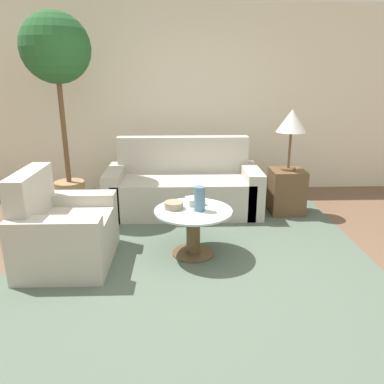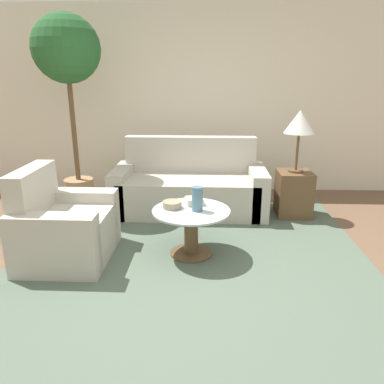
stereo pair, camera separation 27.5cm
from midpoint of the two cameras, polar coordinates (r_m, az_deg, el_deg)
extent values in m
plane|color=brown|center=(3.08, -1.97, -15.09)|extent=(14.00, 14.00, 0.00)
cube|color=beige|center=(5.51, -2.16, 13.72)|extent=(10.00, 0.06, 2.60)
cube|color=#4C5B4C|center=(3.66, -2.04, -9.39)|extent=(3.34, 3.36, 0.01)
cube|color=#B2AD9E|center=(4.67, -2.97, -0.43)|extent=(1.68, 0.83, 0.45)
cube|color=#B2AD9E|center=(4.92, -2.96, 3.24)|extent=(1.68, 0.18, 0.90)
cube|color=#B2AD9E|center=(4.75, -13.16, 0.11)|extent=(0.20, 0.83, 0.56)
cube|color=#B2AD9E|center=(4.72, 7.26, 0.32)|extent=(0.20, 0.83, 0.56)
cube|color=#B2AD9E|center=(3.65, -20.34, -6.81)|extent=(0.76, 0.70, 0.45)
cube|color=#B2AD9E|center=(3.68, -24.99, -3.69)|extent=(0.18, 0.70, 0.86)
cube|color=#B2AD9E|center=(3.33, -22.29, -8.38)|extent=(0.76, 0.20, 0.56)
cube|color=#B2AD9E|center=(3.94, -18.89, -3.99)|extent=(0.76, 0.20, 0.56)
cylinder|color=brown|center=(3.66, -2.04, -9.30)|extent=(0.40, 0.40, 0.02)
cylinder|color=brown|center=(3.57, -2.08, -6.32)|extent=(0.13, 0.13, 0.44)
cylinder|color=#B2C6C6|center=(3.49, -2.12, -2.90)|extent=(0.73, 0.73, 0.02)
cube|color=brown|center=(4.75, 12.58, 0.09)|extent=(0.40, 0.40, 0.55)
cylinder|color=brown|center=(4.67, 12.81, 3.45)|extent=(0.18, 0.18, 0.02)
cylinder|color=brown|center=(4.62, 13.00, 6.21)|extent=(0.03, 0.03, 0.44)
cone|color=beige|center=(4.57, 13.30, 10.52)|extent=(0.35, 0.35, 0.27)
cylinder|color=#93704C|center=(5.04, -19.52, -0.55)|extent=(0.37, 0.37, 0.37)
cylinder|color=brown|center=(4.86, -20.55, 9.19)|extent=(0.06, 0.06, 1.36)
sphere|color=#235628|center=(4.83, -21.74, 19.74)|extent=(0.79, 0.79, 0.79)
cylinder|color=slate|center=(3.43, -1.14, -1.05)|extent=(0.10, 0.10, 0.23)
cylinder|color=gray|center=(3.52, -5.03, -2.04)|extent=(0.18, 0.18, 0.06)
cube|color=beige|center=(3.63, -1.69, -1.38)|extent=(0.20, 0.19, 0.06)
camera|label=1|loc=(0.14, -92.13, -0.67)|focal=35.00mm
camera|label=2|loc=(0.14, 87.87, 0.67)|focal=35.00mm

